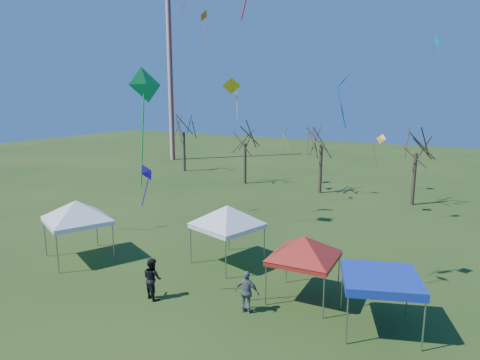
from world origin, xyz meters
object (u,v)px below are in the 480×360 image
(tree_2, at_px, (322,127))
(tree_3, at_px, (417,134))
(tree_1, at_px, (245,129))
(person_dark, at_px, (152,278))
(tent_red, at_px, (305,241))
(tent_blue, at_px, (381,280))
(tent_white_mid, at_px, (227,209))
(tree_0, at_px, (183,118))
(tent_white_west, at_px, (76,205))
(radio_mast, at_px, (170,71))
(person_grey, at_px, (247,292))

(tree_2, distance_m, tree_3, 8.41)
(tree_2, bearing_deg, tree_3, -2.27)
(tree_1, distance_m, person_dark, 26.86)
(tent_red, relative_size, tent_blue, 1.06)
(tree_1, bearing_deg, tent_blue, -50.00)
(tree_3, height_order, tent_white_mid, tree_3)
(tree_1, bearing_deg, tree_0, 164.82)
(tree_2, xyz_separation_m, tree_3, (8.40, -0.33, -0.21))
(tree_0, bearing_deg, tree_2, -9.24)
(tree_0, height_order, tree_3, tree_0)
(tent_white_west, bearing_deg, tree_2, 74.64)
(radio_mast, height_order, tent_blue, radio_mast)
(tree_0, bearing_deg, tent_blue, -41.01)
(tent_red, bearing_deg, tree_1, 125.19)
(tree_0, relative_size, tent_white_west, 1.98)
(tree_2, bearing_deg, radio_mast, 159.43)
(tent_white_west, xyz_separation_m, person_grey, (11.37, -0.58, -2.28))
(tree_1, relative_size, person_grey, 3.99)
(tree_0, height_order, person_dark, tree_0)
(tree_3, relative_size, tent_red, 1.98)
(radio_mast, bearing_deg, person_dark, -52.48)
(radio_mast, height_order, tent_white_mid, radio_mast)
(tree_1, distance_m, person_grey, 27.78)
(radio_mast, distance_m, tent_red, 45.70)
(radio_mast, xyz_separation_m, tent_red, (32.35, -30.79, -9.65))
(tree_0, xyz_separation_m, tent_white_mid, (19.94, -22.29, -3.35))
(tent_red, distance_m, tent_blue, 3.77)
(tree_0, xyz_separation_m, tent_white_west, (12.17, -25.96, -3.26))
(tent_red, bearing_deg, tree_3, 85.40)
(tent_white_west, relative_size, person_grey, 2.25)
(tree_2, distance_m, person_dark, 25.14)
(tent_blue, height_order, person_dark, tent_blue)
(tent_blue, height_order, person_grey, tent_blue)
(tree_0, bearing_deg, tree_1, -15.18)
(tent_white_west, distance_m, person_grey, 11.61)
(tree_0, distance_m, tree_3, 27.09)
(tree_3, bearing_deg, person_dark, -107.80)
(radio_mast, distance_m, tree_1, 20.72)
(tree_0, distance_m, tree_2, 18.72)
(tree_2, height_order, person_grey, tree_2)
(tent_blue, distance_m, person_grey, 5.59)
(radio_mast, distance_m, tent_white_mid, 40.71)
(radio_mast, relative_size, tent_blue, 6.61)
(tree_1, distance_m, tent_blue, 29.35)
(tent_white_west, xyz_separation_m, tent_blue, (16.62, 0.92, -1.11))
(tree_0, distance_m, tent_white_west, 28.86)
(tent_white_mid, bearing_deg, tree_1, 116.75)
(tent_white_mid, xyz_separation_m, tent_red, (5.27, -1.89, -0.29))
(radio_mast, relative_size, tent_white_mid, 5.89)
(tree_0, distance_m, tent_red, 35.11)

